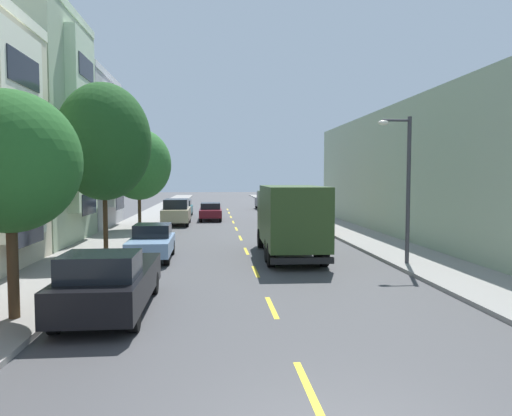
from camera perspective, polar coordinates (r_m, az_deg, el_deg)
name	(u,v)px	position (r m, az deg, el deg)	size (l,w,h in m)	color
ground_plane	(234,225)	(35.94, -2.60, -1.99)	(160.00, 160.00, 0.00)	#424244
sidewalk_left	(134,227)	(34.36, -14.38, -2.25)	(3.20, 120.00, 0.14)	gray
sidewalk_right	(334,225)	(35.00, 9.24, -2.07)	(3.20, 120.00, 0.14)	gray
lane_centerline_dashes	(238,233)	(30.48, -2.14, -3.00)	(0.14, 47.20, 0.01)	yellow
townhouse_fourth_dove_grey	(23,154)	(36.83, -26.10, 5.83)	(12.75, 8.19, 10.74)	#A8A8AD
apartment_block_opposite	(484,172)	(29.93, 25.62, 3.92)	(10.00, 36.00, 7.73)	#99AD8E
street_tree_nearest	(9,162)	(12.81, -27.36, 4.90)	(3.33, 3.33, 5.48)	#47331E
street_tree_second	(104,142)	(22.41, -17.71, 7.54)	(4.15, 4.15, 7.59)	#47331E
street_tree_third	(139,164)	(32.17, -13.82, 5.07)	(4.18, 4.18, 6.57)	#47331E
street_lamp	(404,177)	(19.69, 17.29, 3.52)	(1.35, 0.28, 5.78)	#38383D
delivery_box_truck	(290,216)	(21.19, 4.04, -0.98)	(2.54, 7.37, 3.18)	#2D471E
parked_pickup_black	(110,282)	(13.15, -17.08, -8.41)	(2.01, 5.30, 1.73)	black
parked_suv_champagne	(177,212)	(36.21, -9.47, -0.43)	(1.97, 4.81, 1.93)	tan
parked_hatchback_sky	(152,242)	(21.14, -12.33, -3.99)	(1.78, 4.02, 1.50)	#7A9EC6
parked_sedan_red	(288,213)	(37.31, 3.90, -0.63)	(1.87, 4.53, 1.43)	#AD1E1E
parked_suv_charcoal	(266,200)	(53.13, 1.17, 0.91)	(2.06, 4.84, 1.93)	#333338
parked_sedan_orange	(308,222)	(30.17, 6.28, -1.67)	(1.80, 4.50, 1.43)	orange
parked_wagon_teal	(182,208)	(43.70, -8.86, 0.03)	(1.83, 4.70, 1.50)	#195B60
moving_burgundy_sedan	(211,211)	(39.76, -5.45, -0.38)	(1.80, 4.50, 1.43)	maroon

